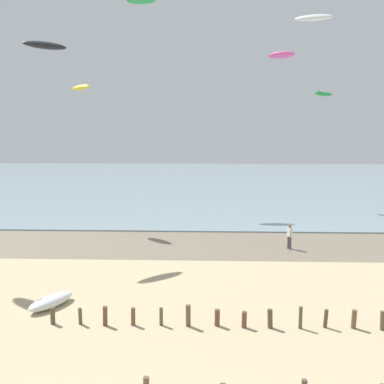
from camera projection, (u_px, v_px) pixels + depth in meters
wet_sand_strip at (158, 244)px, 34.10m from camera, size 120.00×8.16×0.01m
sea at (186, 182)px, 72.78m from camera, size 160.00×70.00×0.10m
groyne_mid at (274, 318)px, 19.91m from camera, size 18.77×0.37×0.95m
person_by_waterline at (290, 236)px, 32.68m from camera, size 0.35×0.53×1.71m
grounded_kite at (51, 301)px, 22.24m from camera, size 2.02×2.75×0.52m
kite_aloft_0 at (281, 55)px, 50.24m from camera, size 3.20×2.99×0.93m
kite_aloft_2 at (141, 1)px, 48.76m from camera, size 3.01×1.15×0.84m
kite_aloft_4 at (45, 45)px, 31.96m from camera, size 3.01×2.88×0.77m
kite_aloft_5 at (314, 18)px, 43.71m from camera, size 3.74×2.21×0.92m
kite_aloft_7 at (323, 94)px, 48.11m from camera, size 2.62×2.30×0.72m
kite_aloft_9 at (81, 87)px, 39.57m from camera, size 2.52×2.59×0.70m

